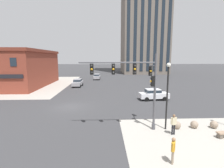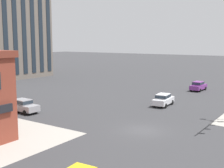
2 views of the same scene
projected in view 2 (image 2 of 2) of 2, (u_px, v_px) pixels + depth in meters
ground_plane at (142, 130)px, 30.58m from camera, size 320.00×320.00×0.00m
car_main_northbound_far at (23, 105)px, 38.10m from camera, size 2.05×4.48×1.68m
car_main_southbound_far at (163, 99)px, 42.02m from camera, size 4.52×2.14×1.68m
car_cross_eastbound at (198, 86)px, 54.70m from camera, size 4.46×2.01×1.68m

